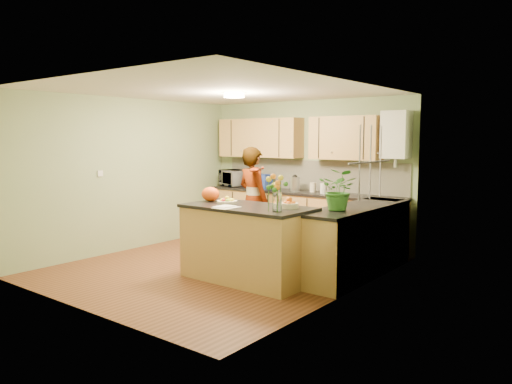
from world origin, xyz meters
The scene contains 28 objects.
floor centered at (0.00, 0.00, 0.00)m, with size 4.50×4.50×0.00m, color #542C18.
ceiling centered at (0.00, 0.00, 2.50)m, with size 4.00×4.50×0.02m, color silver.
wall_back centered at (0.00, 2.25, 1.25)m, with size 4.00×0.02×2.50m, color #89A072.
wall_front centered at (0.00, -2.25, 1.25)m, with size 4.00×0.02×2.50m, color #89A072.
wall_left centered at (-2.00, 0.00, 1.25)m, with size 0.02×4.50×2.50m, color #89A072.
wall_right centered at (2.00, 0.00, 1.25)m, with size 0.02×4.50×2.50m, color #89A072.
back_counter centered at (0.10, 1.95, 0.47)m, with size 3.64×0.62×0.94m.
right_counter centered at (1.70, 0.85, 0.47)m, with size 0.62×2.24×0.94m.
splashback centered at (0.10, 2.23, 1.20)m, with size 3.60×0.02×0.52m, color silver.
upper_cabinets centered at (-0.18, 2.08, 1.85)m, with size 3.20×0.34×0.70m.
boiler centered at (1.70, 2.09, 1.90)m, with size 0.40×0.30×0.86m.
window_right centered at (1.99, 0.60, 1.55)m, with size 0.01×1.30×1.05m.
light_switch centered at (-1.99, -0.60, 1.30)m, with size 0.02×0.09×0.09m, color white.
ceiling_lamp centered at (0.00, 0.30, 2.46)m, with size 0.30×0.30×0.07m.
peninsula_island centered at (0.69, -0.25, 0.49)m, with size 1.71×0.87×0.98m.
fruit_dish centered at (0.34, -0.25, 1.02)m, with size 0.27×0.27×0.10m.
orange_bowl centered at (1.24, -0.10, 1.03)m, with size 0.23×0.23×0.13m.
flower_vase centered at (1.29, -0.43, 1.31)m, with size 0.27×0.27×0.50m.
orange_bag centered at (-0.01, -0.20, 1.08)m, with size 0.26×0.22×0.20m, color #FF5515.
papers centered at (0.59, -0.55, 0.98)m, with size 0.23×0.32×0.01m, color white.
violinist centered at (-0.19, 0.98, 0.86)m, with size 0.62×0.41×1.71m, color tan.
violin centered at (0.01, 0.76, 1.37)m, with size 0.56×0.22×0.11m, color #4A0C04, non-canonical shape.
microwave centered at (-1.44, 1.96, 1.09)m, with size 0.56×0.38×0.31m, color white.
blue_box centered at (-0.76, 1.97, 1.07)m, with size 0.32×0.23×0.25m, color navy.
kettle centered at (-0.02, 1.92, 1.07)m, with size 0.18×0.18×0.33m.
jar_cream centered at (0.30, 1.99, 1.02)m, with size 0.10×0.10×0.16m, color beige.
jar_white centered at (0.56, 1.90, 1.03)m, with size 0.11×0.11×0.17m, color white.
potted_plant centered at (1.70, 0.34, 1.20)m, with size 0.48×0.41×0.53m, color #2F6D24.
Camera 1 is at (4.70, -5.21, 1.85)m, focal length 35.00 mm.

